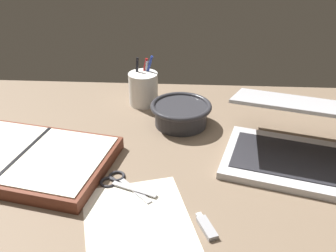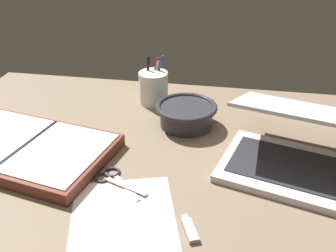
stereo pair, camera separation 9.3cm
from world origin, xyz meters
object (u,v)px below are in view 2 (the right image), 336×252
laptop (301,150)px  bowl (186,114)px  scissors (112,178)px  pen_cup (153,87)px  planner (28,149)px

laptop → bowl: (-29.02, 16.12, -1.50)cm
scissors → pen_cup: bearing=121.8°
pen_cup → scissors: 41.25cm
laptop → pen_cup: laptop is taller
bowl → scissors: bearing=-115.2°
pen_cup → planner: size_ratio=0.34×
bowl → scissors: (-13.23, -28.08, -3.27)cm
bowl → pen_cup: size_ratio=1.14×
bowl → planner: (-36.83, -22.13, -1.91)cm
pen_cup → bowl: bearing=-46.6°
laptop → pen_cup: 50.39cm
pen_cup → scissors: size_ratio=1.14×
pen_cup → planner: bearing=-125.1°
planner → scissors: (23.59, -5.95, -1.36)cm
laptop → bowl: size_ratio=2.34×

